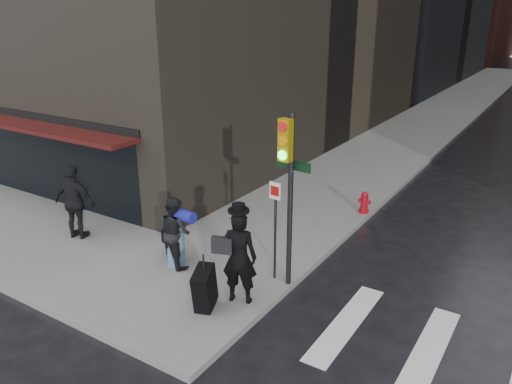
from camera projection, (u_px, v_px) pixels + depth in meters
ground at (178, 295)px, 10.83m from camera, size 140.00×140.00×0.00m
sidewalk_left at (454, 105)px, 32.20m from camera, size 4.00×50.00×0.15m
storefront at (41, 149)px, 15.25m from camera, size 8.40×1.11×2.83m
man_overcoat at (232, 262)px, 9.99m from camera, size 1.11×1.41×2.19m
man_jeans at (175, 231)px, 11.55m from camera, size 1.19×0.87×1.70m
man_greycoat at (75, 202)px, 12.92m from camera, size 1.25×0.77×1.98m
traffic_light at (287, 178)px, 10.13m from camera, size 0.95×0.49×3.80m
fire_hydrant at (364, 203)px, 14.77m from camera, size 0.37×0.29×0.66m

